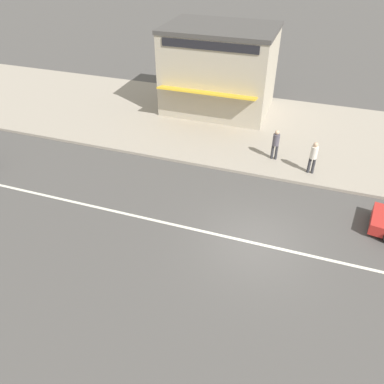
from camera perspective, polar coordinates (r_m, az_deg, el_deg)
name	(u,v)px	position (r m, az deg, el deg)	size (l,w,h in m)	color
ground_plane	(255,243)	(15.05, 9.55, -7.70)	(160.00, 160.00, 0.00)	#4C4947
lane_centre_stripe	(255,243)	(15.05, 9.55, -7.69)	(50.40, 0.14, 0.01)	silver
kerb_strip	(286,133)	(23.00, 14.20, 8.65)	(68.00, 10.00, 0.15)	#9E9384
pedestrian_by_shop	(313,155)	(18.94, 18.02, 5.33)	(0.34, 0.34, 1.69)	#333338
pedestrian_far_end	(276,143)	(19.66, 12.63, 7.37)	(0.34, 0.34, 1.64)	#333338
shopfront_corner_warung	(219,69)	(24.60, 4.17, 18.16)	(6.64, 5.61, 5.12)	#B2A893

